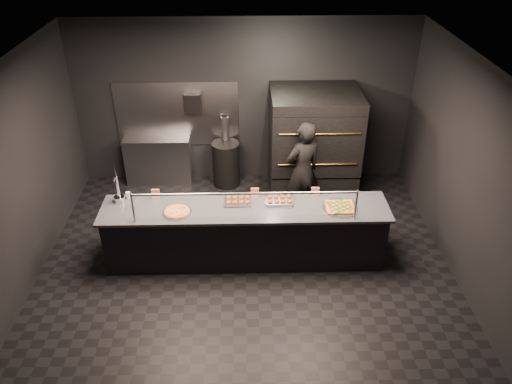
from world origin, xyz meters
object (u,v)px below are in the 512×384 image
pizza_oven (313,144)px  towel_dispenser (193,103)px  prep_shelf (159,161)px  trash_bin (226,164)px  fire_extinguisher (225,128)px  square_pizza (340,207)px  beer_tap (118,192)px  worker (303,171)px  round_pizza (177,212)px  slider_tray_b (280,200)px  service_counter (245,233)px  slider_tray_a (238,201)px

pizza_oven → towel_dispenser: (-2.10, 0.49, 0.58)m
prep_shelf → trash_bin: (1.26, -0.10, -0.03)m
fire_extinguisher → square_pizza: bearing=-55.4°
beer_tap → worker: worker is taller
fire_extinguisher → trash_bin: fire_extinguisher is taller
towel_dispenser → worker: size_ratio=0.21×
towel_dispenser → trash_bin: (0.56, -0.17, -1.13)m
round_pizza → slider_tray_b: size_ratio=0.89×
towel_dispenser → beer_tap: bearing=-112.6°
square_pizza → worker: worker is taller
pizza_oven → prep_shelf: pizza_oven is taller
prep_shelf → round_pizza: (0.65, -2.43, 0.49)m
pizza_oven → round_pizza: pizza_oven is taller
slider_tray_b → worker: worker is taller
square_pizza → pizza_oven: bearing=94.2°
trash_bin → round_pizza: bearing=-104.6°
towel_dispenser → square_pizza: (2.24, -2.44, -0.61)m
towel_dispenser → trash_bin: bearing=-16.9°
prep_shelf → square_pizza: 3.81m
square_pizza → trash_bin: (-1.68, 2.27, -0.52)m
service_counter → pizza_oven: bearing=57.7°
slider_tray_a → square_pizza: size_ratio=0.81×
prep_shelf → slider_tray_a: bearing=-55.4°
fire_extinguisher → round_pizza: 2.58m
towel_dispenser → worker: 2.32m
fire_extinguisher → slider_tray_a: fire_extinguisher is taller
towel_dispenser → worker: (1.84, -1.23, -0.70)m
towel_dispenser → beer_tap: 2.42m
service_counter → beer_tap: size_ratio=7.09×
fire_extinguisher → beer_tap: (-1.46, -2.20, 0.02)m
slider_tray_b → worker: 1.11m
beer_tap → worker: (2.76, 0.96, -0.23)m
slider_tray_a → slider_tray_b: (0.60, 0.00, 0.00)m
round_pizza → square_pizza: 2.29m
service_counter → beer_tap: bearing=173.7°
slider_tray_b → beer_tap: bearing=178.8°
pizza_oven → slider_tray_b: 1.88m
trash_bin → worker: size_ratio=0.49×
prep_shelf → slider_tray_b: slider_tray_b is taller
square_pizza → fire_extinguisher: bearing=124.6°
round_pizza → slider_tray_a: bearing=16.6°
towel_dispenser → round_pizza: 2.57m
service_counter → round_pizza: 1.07m
service_counter → towel_dispenser: size_ratio=11.71×
towel_dispenser → round_pizza: bearing=-91.1°
round_pizza → trash_bin: 2.46m
service_counter → fire_extinguisher: size_ratio=8.12×
beer_tap → trash_bin: 2.59m
service_counter → round_pizza: bearing=-173.6°
service_counter → slider_tray_a: service_counter is taller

